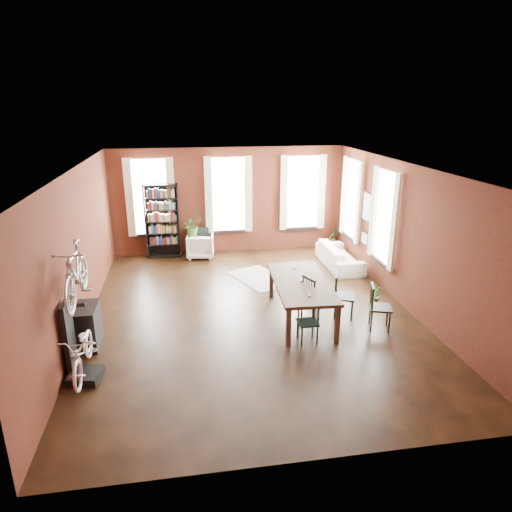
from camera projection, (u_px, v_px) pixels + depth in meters
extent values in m
plane|color=black|center=(251.00, 313.00, 10.15)|extent=(9.00, 9.00, 0.00)
cube|color=silver|center=(250.00, 168.00, 9.12)|extent=(7.00, 9.00, 0.04)
cube|color=#421910|center=(228.00, 201.00, 13.84)|extent=(7.00, 0.04, 3.20)
cube|color=#421910|center=(308.00, 354.00, 5.43)|extent=(7.00, 0.04, 3.20)
cube|color=#421910|center=(78.00, 252.00, 9.10)|extent=(0.04, 9.00, 3.20)
cube|color=#421910|center=(406.00, 236.00, 10.17)|extent=(0.04, 9.00, 3.20)
cube|color=white|center=(151.00, 197.00, 13.40)|extent=(1.00, 0.04, 2.20)
cube|color=beige|center=(150.00, 197.00, 13.33)|extent=(1.40, 0.06, 2.30)
cube|color=white|center=(228.00, 195.00, 13.75)|extent=(1.00, 0.04, 2.20)
cube|color=beige|center=(229.00, 195.00, 13.69)|extent=(1.40, 0.06, 2.30)
cube|color=white|center=(302.00, 192.00, 14.10)|extent=(1.00, 0.04, 2.20)
cube|color=beige|center=(303.00, 193.00, 14.04)|extent=(1.40, 0.06, 2.30)
cube|color=white|center=(386.00, 217.00, 11.04)|extent=(0.04, 1.00, 2.20)
cube|color=beige|center=(383.00, 217.00, 11.03)|extent=(0.06, 1.40, 2.30)
cube|color=white|center=(353.00, 199.00, 13.10)|extent=(0.04, 1.00, 2.20)
cube|color=beige|center=(351.00, 199.00, 13.08)|extent=(0.06, 1.40, 2.30)
cube|color=black|center=(368.00, 207.00, 12.07)|extent=(0.04, 0.55, 0.75)
cube|color=black|center=(365.00, 238.00, 12.34)|extent=(0.04, 0.45, 0.35)
cube|color=#48362B|center=(301.00, 300.00, 9.77)|extent=(1.26, 2.54, 0.85)
cube|color=#173330|center=(308.00, 322.00, 8.80)|extent=(0.39, 0.39, 0.83)
cube|color=black|center=(301.00, 302.00, 9.50)|extent=(0.60, 0.60, 1.00)
cube|color=black|center=(380.00, 307.00, 9.30)|extent=(0.55, 0.55, 0.95)
cube|color=#193736|center=(344.00, 296.00, 9.81)|extent=(0.58, 0.58, 0.95)
cube|color=black|center=(162.00, 221.00, 13.51)|extent=(1.00, 0.32, 2.20)
imported|color=white|center=(200.00, 245.00, 13.65)|extent=(0.85, 0.80, 0.80)
imported|color=beige|center=(340.00, 253.00, 12.90)|extent=(0.61, 2.08, 0.81)
cube|color=black|center=(259.00, 278.00, 12.12)|extent=(1.66, 2.00, 0.01)
cube|color=black|center=(86.00, 376.00, 7.67)|extent=(0.59, 0.59, 0.15)
cube|color=black|center=(69.00, 338.00, 7.74)|extent=(0.16, 0.60, 1.30)
cube|color=black|center=(88.00, 326.00, 8.68)|extent=(0.40, 0.80, 0.80)
cube|color=black|center=(194.00, 246.00, 13.75)|extent=(0.40, 0.40, 0.66)
imported|color=#315D25|center=(332.00, 243.00, 14.63)|extent=(0.43, 0.69, 0.29)
imported|color=#316327|center=(376.00, 299.00, 10.65)|extent=(0.29, 0.45, 0.15)
imported|color=white|center=(80.00, 332.00, 7.40)|extent=(0.55, 0.81, 1.53)
imported|color=#A5A8AD|center=(73.00, 254.00, 7.30)|extent=(0.47, 1.00, 1.66)
imported|color=#335E25|center=(192.00, 228.00, 13.53)|extent=(0.75, 0.79, 0.49)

